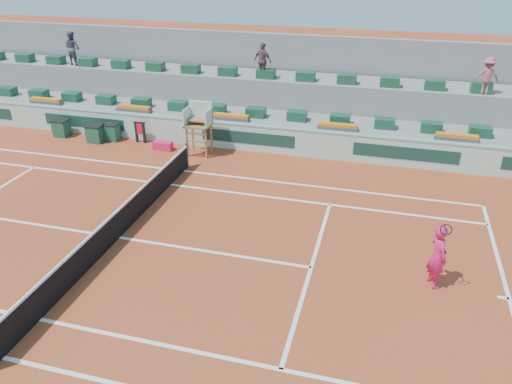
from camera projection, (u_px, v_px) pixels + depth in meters
ground at (119, 238)px, 16.45m from camera, size 90.00×90.00×0.00m
seating_tier_lower at (223, 119)px, 25.38m from camera, size 36.00×4.00×1.20m
seating_tier_upper at (232, 97)px, 26.44m from camera, size 36.00×2.40×2.60m
stadium_back_wall at (240, 73)px, 27.40m from camera, size 36.00×0.40×4.40m
player_bag at (163, 146)px, 23.21m from camera, size 0.89×0.40×0.40m
spectator_left at (72, 48)px, 27.08m from camera, size 0.99×0.85×1.79m
spectator_mid at (263, 61)px, 24.37m from camera, size 1.11×0.81×1.75m
spectator_right at (487, 76)px, 21.93m from camera, size 1.07×0.63×1.64m
court_lines at (119, 237)px, 16.45m from camera, size 23.89×11.09×0.01m
tennis_net at (117, 224)px, 16.22m from camera, size 0.10×11.97×1.10m
advertising_hoarding at (208, 133)px, 23.46m from camera, size 36.00×0.34×1.26m
umpire_chair at (199, 121)px, 22.20m from camera, size 1.10×0.90×2.40m
seat_row_lower at (216, 109)px, 24.23m from camera, size 32.90×0.60×0.44m
seat_row_upper at (228, 71)px, 25.23m from camera, size 32.90×0.60×0.44m
flower_planters at (181, 113)px, 23.94m from camera, size 26.80×0.36×0.28m
drink_cooler_a at (112, 132)px, 24.22m from camera, size 0.69×0.60×0.84m
drink_cooler_b at (96, 133)px, 24.03m from camera, size 0.77×0.67×0.84m
drink_cooler_c at (61, 128)px, 24.72m from camera, size 0.74×0.64×0.84m
towel_rack at (140, 131)px, 23.87m from camera, size 0.61×0.10×1.03m
tennis_player at (438, 256)px, 13.80m from camera, size 0.70×0.98×2.28m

